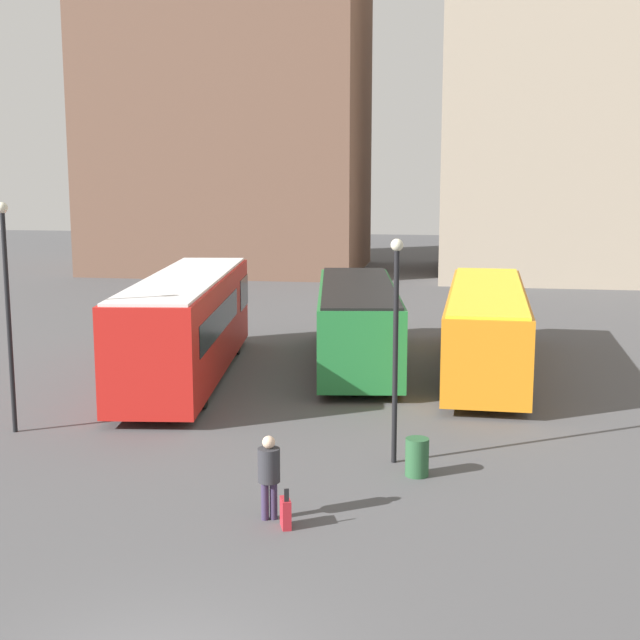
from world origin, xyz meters
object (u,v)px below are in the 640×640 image
at_px(bus_1, 357,321).
at_px(suitcase, 286,513).
at_px(traveler, 269,470).
at_px(lamp_post_0, 396,332).
at_px(bus_2, 486,325).
at_px(trash_bin, 417,457).
at_px(lamp_post_1, 7,300).
at_px(bus_0, 187,322).

bearing_deg(bus_1, suitcase, 173.15).
bearing_deg(traveler, lamp_post_0, -49.19).
distance_m(bus_2, traveler, 14.35).
distance_m(lamp_post_0, trash_bin, 2.83).
bearing_deg(lamp_post_0, trash_bin, -55.48).
height_order(suitcase, lamp_post_1, lamp_post_1).
relative_size(bus_1, lamp_post_0, 2.09).
xyz_separation_m(bus_2, suitcase, (-4.03, -13.98, -1.25)).
relative_size(bus_0, traveler, 7.27).
bearing_deg(traveler, suitcase, -151.06).
bearing_deg(bus_0, lamp_post_1, 151.57).
height_order(lamp_post_1, trash_bin, lamp_post_1).
distance_m(bus_2, lamp_post_1, 15.22).
bearing_deg(lamp_post_1, bus_1, 50.20).
bearing_deg(lamp_post_0, traveler, -119.47).
xyz_separation_m(bus_0, suitcase, (5.50, -11.52, -1.51)).
bearing_deg(lamp_post_1, trash_bin, -9.29).
relative_size(lamp_post_0, lamp_post_1, 0.88).
height_order(suitcase, trash_bin, trash_bin).
xyz_separation_m(bus_0, lamp_post_0, (7.23, -7.42, 1.27)).
relative_size(traveler, lamp_post_1, 0.28).
distance_m(bus_0, bus_1, 5.87).
bearing_deg(bus_2, trash_bin, 172.10).
height_order(bus_1, lamp_post_1, lamp_post_1).
distance_m(bus_0, traveler, 12.32).
bearing_deg(traveler, trash_bin, -62.30).
relative_size(bus_0, suitcase, 14.86).
height_order(bus_2, suitcase, bus_2).
bearing_deg(suitcase, lamp_post_0, -42.66).
distance_m(bus_0, lamp_post_1, 7.23).
height_order(bus_0, lamp_post_0, lamp_post_0).
distance_m(bus_2, suitcase, 14.60).
height_order(traveler, trash_bin, traveler).
bearing_deg(bus_0, bus_2, -82.41).
bearing_deg(lamp_post_1, lamp_post_0, -5.07).
bearing_deg(trash_bin, lamp_post_1, 170.71).
xyz_separation_m(bus_1, lamp_post_0, (2.06, -10.18, 1.55)).
xyz_separation_m(bus_1, traveler, (-0.06, -13.93, -0.53)).
height_order(bus_0, traveler, bus_0).
distance_m(bus_1, traveler, 13.94).
bearing_deg(bus_2, bus_1, 87.41).
distance_m(suitcase, trash_bin, 4.00).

